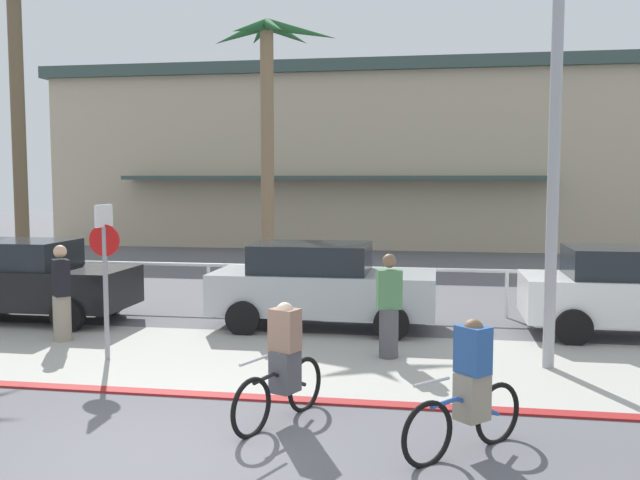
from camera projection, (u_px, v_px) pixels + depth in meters
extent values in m
plane|color=#5B5B60|center=(315.00, 300.00, 17.28)|extent=(80.00, 80.00, 0.00)
cube|color=#ADAAA0|center=(254.00, 359.00, 11.58)|extent=(44.00, 4.00, 0.02)
cube|color=maroon|center=(217.00, 395.00, 9.62)|extent=(44.00, 0.24, 0.03)
cube|color=#BCAD8E|center=(348.00, 164.00, 33.80)|extent=(25.21, 9.83, 7.32)
cube|color=#384C47|center=(348.00, 82.00, 33.45)|extent=(25.81, 10.43, 0.50)
cube|color=#384C47|center=(331.00, 178.00, 28.53)|extent=(17.65, 1.20, 0.16)
cylinder|color=white|center=(303.00, 267.00, 15.72)|extent=(22.20, 0.08, 0.08)
cylinder|color=white|center=(31.00, 282.00, 16.86)|extent=(0.08, 0.08, 1.00)
cylinder|color=white|center=(118.00, 284.00, 16.49)|extent=(0.08, 0.08, 1.00)
cylinder|color=white|center=(209.00, 287.00, 16.13)|extent=(0.08, 0.08, 1.00)
cylinder|color=white|center=(303.00, 289.00, 15.76)|extent=(0.08, 0.08, 1.00)
cylinder|color=white|center=(403.00, 292.00, 15.40)|extent=(0.08, 0.08, 1.00)
cylinder|color=white|center=(507.00, 294.00, 15.03)|extent=(0.08, 0.08, 1.00)
cylinder|color=white|center=(616.00, 297.00, 14.67)|extent=(0.08, 0.08, 1.00)
cylinder|color=gray|center=(106.00, 294.00, 11.44)|extent=(0.08, 0.08, 2.20)
cube|color=white|center=(104.00, 216.00, 11.33)|extent=(0.04, 0.56, 0.36)
cylinder|color=red|center=(104.00, 240.00, 11.36)|extent=(0.52, 0.03, 0.52)
cylinder|color=#9EA0A5|center=(555.00, 128.00, 10.70)|extent=(0.18, 0.18, 7.50)
cylinder|color=brown|center=(19.00, 128.00, 18.48)|extent=(0.36, 0.36, 8.61)
cylinder|color=#846B4C|center=(267.00, 157.00, 19.08)|extent=(0.36, 0.36, 7.09)
cone|color=#235B2D|center=(301.00, 31.00, 18.64)|extent=(1.97, 0.32, 0.75)
cone|color=#235B2D|center=(287.00, 34.00, 19.42)|extent=(1.13, 1.64, 0.59)
cone|color=#235B2D|center=(260.00, 34.00, 19.43)|extent=(1.00, 1.42, 0.59)
cone|color=#235B2D|center=(241.00, 34.00, 18.91)|extent=(1.54, 0.32, 0.78)
cone|color=#235B2D|center=(250.00, 28.00, 18.30)|extent=(0.96, 1.34, 0.70)
cone|color=#235B2D|center=(274.00, 27.00, 18.17)|extent=(0.99, 1.40, 0.71)
cube|color=black|center=(27.00, 286.00, 14.69)|extent=(4.40, 1.80, 0.80)
cube|color=#1E2328|center=(15.00, 254.00, 14.67)|extent=(2.29, 1.58, 0.56)
cylinder|color=black|center=(110.00, 300.00, 15.38)|extent=(0.66, 0.22, 0.66)
cylinder|color=black|center=(68.00, 315.00, 13.61)|extent=(0.66, 0.22, 0.66)
cube|color=#B2B7BC|center=(324.00, 292.00, 13.96)|extent=(4.40, 1.80, 0.80)
cube|color=#1E2328|center=(311.00, 258.00, 13.94)|extent=(2.29, 1.58, 0.56)
cylinder|color=black|center=(397.00, 306.00, 14.65)|extent=(0.66, 0.22, 0.66)
cylinder|color=black|center=(391.00, 323.00, 12.88)|extent=(0.66, 0.22, 0.66)
cylinder|color=black|center=(266.00, 302.00, 15.11)|extent=(0.66, 0.22, 0.66)
cylinder|color=black|center=(243.00, 318.00, 13.35)|extent=(0.66, 0.22, 0.66)
cube|color=#1E2328|center=(631.00, 263.00, 13.13)|extent=(2.29, 1.58, 0.56)
cylinder|color=black|center=(557.00, 309.00, 14.30)|extent=(0.66, 0.22, 0.66)
cylinder|color=black|center=(573.00, 327.00, 12.53)|extent=(0.66, 0.22, 0.66)
torus|color=black|center=(251.00, 408.00, 8.13)|extent=(0.34, 0.68, 0.72)
torus|color=black|center=(305.00, 385.00, 9.05)|extent=(0.34, 0.68, 0.72)
cylinder|color=black|center=(290.00, 379.00, 8.76)|extent=(0.32, 0.65, 0.35)
cylinder|color=black|center=(264.00, 379.00, 8.31)|extent=(0.20, 0.37, 0.07)
cylinder|color=black|center=(285.00, 376.00, 8.67)|extent=(0.05, 0.05, 0.44)
cylinder|color=silver|center=(254.00, 361.00, 8.12)|extent=(0.23, 0.47, 0.04)
cube|color=#4C4C51|center=(285.00, 371.00, 8.67)|extent=(0.38, 0.41, 0.52)
cube|color=#93705B|center=(285.00, 330.00, 8.62)|extent=(0.42, 0.37, 0.52)
sphere|color=beige|center=(285.00, 311.00, 8.60)|extent=(0.22, 0.22, 0.22)
torus|color=black|center=(427.00, 434.00, 7.29)|extent=(0.55, 0.55, 0.72)
torus|color=black|center=(498.00, 414.00, 7.93)|extent=(0.55, 0.55, 0.72)
cylinder|color=#2851A8|center=(478.00, 406.00, 7.72)|extent=(0.52, 0.53, 0.35)
cylinder|color=#2851A8|center=(444.00, 403.00, 7.40)|extent=(0.30, 0.31, 0.07)
cylinder|color=#2851A8|center=(472.00, 402.00, 7.66)|extent=(0.05, 0.05, 0.44)
cylinder|color=silver|center=(432.00, 382.00, 7.27)|extent=(0.38, 0.38, 0.04)
cube|color=gray|center=(472.00, 396.00, 7.66)|extent=(0.42, 0.42, 0.52)
cube|color=#2D5699|center=(473.00, 350.00, 7.61)|extent=(0.42, 0.42, 0.52)
sphere|color=brown|center=(473.00, 329.00, 7.59)|extent=(0.22, 0.22, 0.22)
cylinder|color=#4C4C51|center=(389.00, 334.00, 11.61)|extent=(0.39, 0.39, 0.84)
cube|color=#4C7F51|center=(389.00, 289.00, 11.54)|extent=(0.45, 0.35, 0.65)
sphere|color=brown|center=(389.00, 261.00, 11.50)|extent=(0.23, 0.23, 0.23)
cylinder|color=gray|center=(62.00, 319.00, 12.81)|extent=(0.45, 0.45, 0.85)
cube|color=black|center=(61.00, 278.00, 12.74)|extent=(0.46, 0.47, 0.66)
sphere|color=#D6A884|center=(60.00, 252.00, 12.70)|extent=(0.23, 0.23, 0.23)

